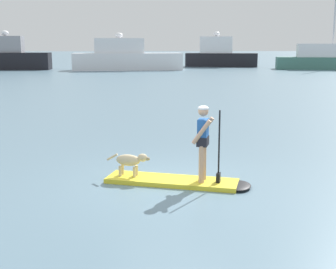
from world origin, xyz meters
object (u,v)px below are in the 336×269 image
moored_boat_port (11,57)px  moored_boat_center (220,55)px  person_paddler (204,138)px  paddleboard (182,182)px  dog (130,161)px  moored_boat_starboard (126,58)px  moored_boat_far_port (325,60)px

moored_boat_port → moored_boat_center: bearing=11.4°
person_paddler → moored_boat_port: 50.36m
paddleboard → moored_boat_port: size_ratio=0.36×
paddleboard → moored_boat_port: 50.09m
paddleboard → dog: bearing=161.3°
moored_boat_port → moored_boat_center: size_ratio=0.90×
dog → moored_boat_starboard: (-0.38, 45.31, 0.98)m
paddleboard → moored_boat_starboard: bearing=91.9°
person_paddler → moored_boat_port: size_ratio=0.18×
moored_boat_port → moored_boat_starboard: 13.98m
moored_boat_starboard → moored_boat_center: size_ratio=1.29×
moored_boat_starboard → moored_boat_port: bearing=171.9°
paddleboard → dog: (-1.12, 0.38, 0.40)m
paddleboard → moored_boat_far_port: (22.84, 45.30, 1.13)m
paddleboard → person_paddler: 1.11m
moored_boat_starboard → moored_boat_center: moored_boat_center is taller
dog → moored_boat_far_port: 50.91m
moored_boat_port → moored_boat_starboard: (13.84, -1.97, -0.10)m
moored_boat_port → dog: bearing=-73.3°
moored_boat_far_port → moored_boat_starboard: bearing=179.1°
dog → moored_boat_port: (-14.22, 47.28, 1.08)m
moored_boat_far_port → moored_boat_center: bearing=146.2°
moored_boat_starboard → person_paddler: bearing=-87.6°
person_paddler → dog: bearing=161.3°
moored_boat_port → moored_boat_center: 27.17m
person_paddler → dog: size_ratio=1.67×
moored_boat_center → moored_boat_starboard: bearing=-150.1°
moored_boat_port → moored_boat_starboard: moored_boat_port is taller
person_paddler → moored_boat_far_port: bearing=63.8°
person_paddler → moored_boat_port: bearing=108.3°
moored_boat_starboard → moored_boat_far_port: 24.35m
moored_boat_starboard → moored_boat_far_port: (24.35, -0.39, -0.25)m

